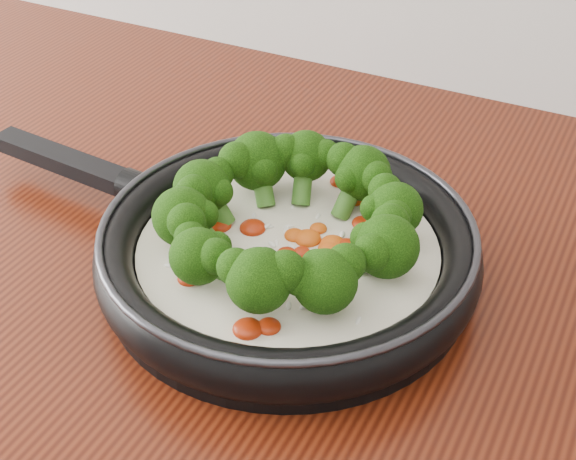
% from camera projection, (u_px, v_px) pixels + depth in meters
% --- Properties ---
extents(skillet, '(0.52, 0.35, 0.09)m').
position_uv_depth(skillet, '(285.00, 242.00, 0.67)').
color(skillet, black).
rests_on(skillet, counter).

